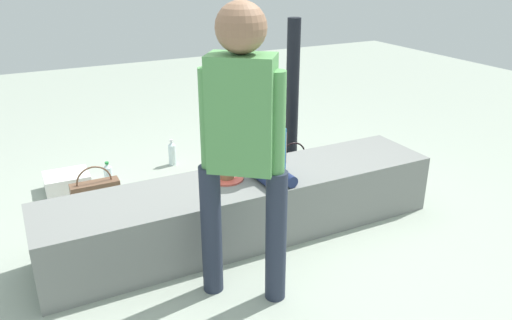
# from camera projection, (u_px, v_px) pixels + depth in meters

# --- Properties ---
(ground_plane) EXTENTS (12.00, 12.00, 0.00)m
(ground_plane) POSITION_uv_depth(u_px,v_px,m) (247.00, 233.00, 3.34)
(ground_plane) COLOR #9DA798
(concrete_ledge) EXTENTS (2.61, 0.54, 0.40)m
(concrete_ledge) POSITION_uv_depth(u_px,v_px,m) (247.00, 207.00, 3.26)
(concrete_ledge) COLOR gray
(concrete_ledge) RESTS_ON ground_plane
(child_seated) EXTENTS (0.28, 0.32, 0.48)m
(child_seated) POSITION_uv_depth(u_px,v_px,m) (268.00, 146.00, 3.13)
(child_seated) COLOR navy
(child_seated) RESTS_ON concrete_ledge
(adult_standing) EXTENTS (0.38, 0.34, 1.54)m
(adult_standing) POSITION_uv_depth(u_px,v_px,m) (242.00, 133.00, 2.40)
(adult_standing) COLOR #242B3C
(adult_standing) RESTS_ON ground_plane
(cake_plate) EXTENTS (0.22, 0.22, 0.07)m
(cake_plate) POSITION_uv_depth(u_px,v_px,m) (226.00, 176.00, 3.17)
(cake_plate) COLOR #E0594C
(cake_plate) RESTS_ON concrete_ledge
(gift_bag) EXTENTS (0.25, 0.10, 0.37)m
(gift_bag) POSITION_uv_depth(u_px,v_px,m) (232.00, 157.00, 4.16)
(gift_bag) COLOR gold
(gift_bag) RESTS_ON ground_plane
(railing_post) EXTENTS (0.36, 0.36, 1.26)m
(railing_post) POSITION_uv_depth(u_px,v_px,m) (292.00, 111.00, 4.26)
(railing_post) COLOR black
(railing_post) RESTS_ON ground_plane
(water_bottle_near_gift) EXTENTS (0.07, 0.07, 0.24)m
(water_bottle_near_gift) POSITION_uv_depth(u_px,v_px,m) (172.00, 153.00, 4.39)
(water_bottle_near_gift) COLOR silver
(water_bottle_near_gift) RESTS_ON ground_plane
(water_bottle_far_side) EXTENTS (0.07, 0.07, 0.21)m
(water_bottle_far_side) POSITION_uv_depth(u_px,v_px,m) (108.00, 175.00, 3.99)
(water_bottle_far_side) COLOR silver
(water_bottle_far_side) RESTS_ON ground_plane
(cake_box_white) EXTENTS (0.34, 0.29, 0.14)m
(cake_box_white) POSITION_uv_depth(u_px,v_px,m) (67.00, 182.00, 3.93)
(cake_box_white) COLOR white
(cake_box_white) RESTS_ON ground_plane
(handbag_black_leather) EXTENTS (0.32, 0.11, 0.38)m
(handbag_black_leather) POSITION_uv_depth(u_px,v_px,m) (292.00, 171.00, 3.96)
(handbag_black_leather) COLOR black
(handbag_black_leather) RESTS_ON ground_plane
(handbag_brown_canvas) EXTENTS (0.34, 0.11, 0.35)m
(handbag_brown_canvas) POSITION_uv_depth(u_px,v_px,m) (96.00, 196.00, 3.58)
(handbag_brown_canvas) COLOR brown
(handbag_brown_canvas) RESTS_ON ground_plane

